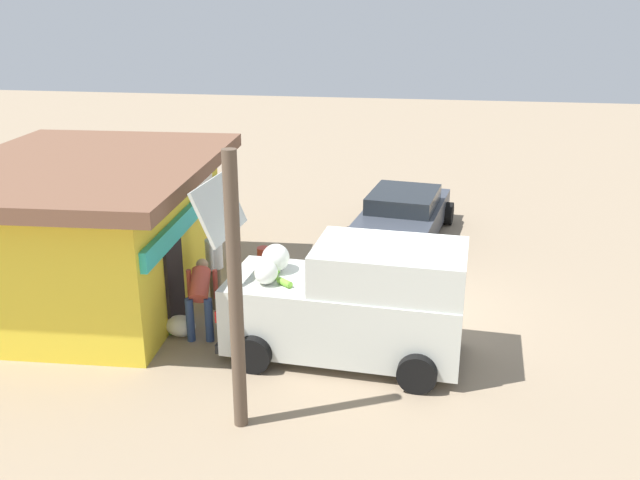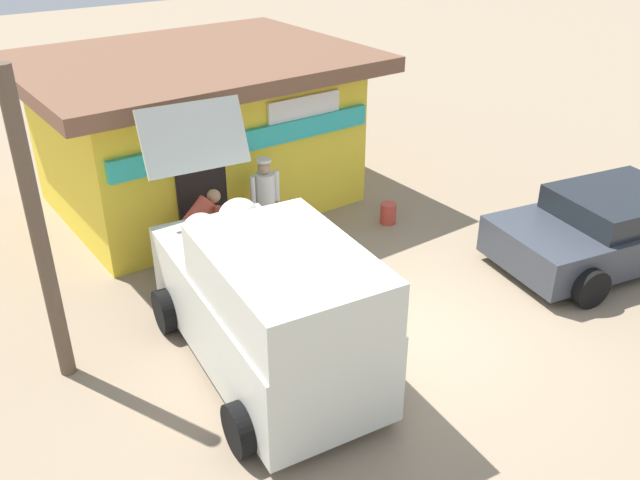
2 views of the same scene
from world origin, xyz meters
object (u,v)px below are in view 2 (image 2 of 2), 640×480
object	(u,v)px
customer_bending	(198,226)
paint_bucket	(388,213)
storefront_bar	(197,128)
unloaded_banana_pile	(190,252)
parked_sedan	(615,226)
vendor_standing	(265,198)
delivery_van	(267,303)

from	to	relation	value
customer_bending	paint_bucket	distance (m)	3.76
storefront_bar	unloaded_banana_pile	bearing A→B (deg)	-119.10
parked_sedan	vendor_standing	world-z (taller)	vendor_standing
customer_bending	unloaded_banana_pile	distance (m)	0.80
parked_sedan	paint_bucket	distance (m)	3.93
parked_sedan	customer_bending	world-z (taller)	customer_bending
vendor_standing	unloaded_banana_pile	bearing A→B (deg)	168.21
storefront_bar	delivery_van	distance (m)	5.66
storefront_bar	vendor_standing	distance (m)	2.56
delivery_van	paint_bucket	world-z (taller)	delivery_van
parked_sedan	customer_bending	xyz separation A→B (m)	(-6.06, 3.37, 0.26)
delivery_van	parked_sedan	size ratio (longest dim) A/B	1.01
delivery_van	parked_sedan	world-z (taller)	delivery_van
unloaded_banana_pile	parked_sedan	bearing A→B (deg)	-31.90
storefront_bar	delivery_van	bearing A→B (deg)	-105.40
parked_sedan	paint_bucket	size ratio (longest dim) A/B	11.31
storefront_bar	customer_bending	bearing A→B (deg)	-114.71
customer_bending	unloaded_banana_pile	xyz separation A→B (m)	(-0.02, 0.42, -0.68)
delivery_van	parked_sedan	distance (m)	6.39
unloaded_banana_pile	vendor_standing	bearing A→B (deg)	-11.79
parked_sedan	unloaded_banana_pile	xyz separation A→B (m)	(-6.09, 3.79, -0.42)
customer_bending	unloaded_banana_pile	world-z (taller)	customer_bending
parked_sedan	paint_bucket	bearing A→B (deg)	127.37
vendor_standing	parked_sedan	bearing A→B (deg)	-36.45
delivery_van	storefront_bar	bearing A→B (deg)	74.60
delivery_van	customer_bending	size ratio (longest dim) A/B	3.26
vendor_standing	customer_bending	world-z (taller)	vendor_standing
customer_bending	unloaded_banana_pile	size ratio (longest dim) A/B	1.86
storefront_bar	unloaded_banana_pile	size ratio (longest dim) A/B	8.69
customer_bending	unloaded_banana_pile	bearing A→B (deg)	92.88
vendor_standing	storefront_bar	bearing A→B (deg)	92.28
storefront_bar	vendor_standing	bearing A→B (deg)	-87.72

